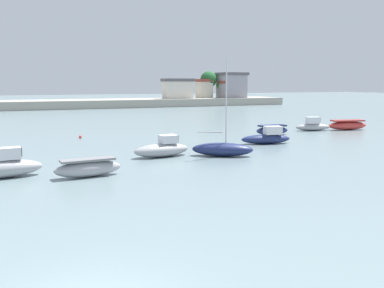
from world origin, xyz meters
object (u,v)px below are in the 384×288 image
Objects in this scene: moored_boat_6 at (267,138)px; moored_boat_4 at (162,149)px; moored_boat_3 at (88,168)px; mooring_buoy_0 at (80,137)px; moored_boat_7 at (272,130)px; moored_boat_2 at (0,167)px; moored_boat_8 at (313,126)px; moored_boat_9 at (347,125)px; moored_boat_5 at (222,149)px.

moored_boat_4 is at bearing -154.62° from moored_boat_6.
moored_boat_3 is 17.70m from mooring_buoy_0.
moored_boat_3 is 7.69m from moored_boat_4.
moored_boat_3 is 0.88× the size of moored_boat_4.
moored_boat_2 is at bearing -154.03° from moored_boat_7.
moored_boat_8 is (21.62, 9.22, -0.03)m from moored_boat_4.
moored_boat_7 is 19.87m from mooring_buoy_0.
moored_boat_4 is (10.91, 2.89, -0.04)m from moored_boat_2.
mooring_buoy_0 is (-19.16, 5.26, -0.36)m from moored_boat_7.
moored_boat_3 is 13.68× the size of mooring_buoy_0.
moored_boat_9 is 17.24× the size of mooring_buoy_0.
moored_boat_8 reaches higher than moored_boat_9.
moored_boat_4 is at bearing 11.15° from moored_boat_2.
moored_boat_5 is at bearing -143.40° from moored_boat_9.
moored_boat_4 is 15.47× the size of mooring_buoy_0.
moored_boat_6 is (17.05, 7.08, 0.05)m from moored_boat_3.
moored_boat_4 is 27.18m from moored_boat_9.
moored_boat_2 reaches higher than moored_boat_8.
moored_boat_7 is at bearing 64.24° from moored_boat_6.
mooring_buoy_0 is (-8.36, 14.56, -0.39)m from moored_boat_5.
moored_boat_9 is 30.42m from mooring_buoy_0.
moored_boat_5 is at bearing 1.33° from moored_boat_2.
moored_boat_8 is (32.53, 12.11, -0.07)m from moored_boat_2.
moored_boat_9 is (21.68, 9.82, 0.02)m from moored_boat_5.
moored_boat_3 is 0.79× the size of moored_boat_9.
moored_boat_4 is 0.90× the size of moored_boat_9.
moored_boat_4 is at bearing -169.20° from moored_boat_5.
moored_boat_9 is at bearing 6.39° from moored_boat_7.
moored_boat_3 is 10.82m from moored_boat_5.
moored_boat_5 is 25.08× the size of mooring_buoy_0.
mooring_buoy_0 is (6.77, 15.89, -0.48)m from moored_boat_2.
moored_boat_6 is at bearing -135.36° from moored_boat_8.
moored_boat_2 is 1.12× the size of moored_boat_8.
moored_boat_5 is (4.22, -1.56, -0.05)m from moored_boat_4.
moored_boat_9 reaches higher than mooring_buoy_0.
mooring_buoy_0 is at bearing 63.24° from moored_boat_2.
moored_boat_5 reaches higher than moored_boat_2.
moored_boat_2 is 15.18m from moored_boat_5.
moored_boat_5 is 16.79m from mooring_buoy_0.
moored_boat_7 is 13.05× the size of mooring_buoy_0.
moored_boat_4 reaches higher than moored_boat_8.
moored_boat_5 is 7.80m from moored_boat_6.
moored_boat_8 is (27.79, 13.81, 0.03)m from moored_boat_3.
moored_boat_7 is (25.93, 10.63, -0.12)m from moored_boat_2.
moored_boat_7 is 6.77m from moored_boat_8.
moored_boat_2 is at bearing -143.85° from moored_boat_5.
moored_boat_4 is 4.50m from moored_boat_5.
moored_boat_7 is at bearing 26.32° from moored_boat_3.
moored_boat_2 reaches higher than moored_boat_7.
moored_boat_5 reaches higher than moored_boat_3.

